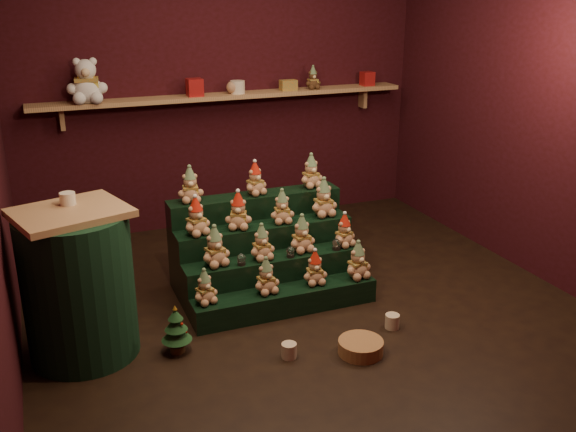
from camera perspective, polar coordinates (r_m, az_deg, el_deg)
name	(u,v)px	position (r m, az deg, el deg)	size (l,w,h in m)	color
ground	(303,303)	(4.93, 1.38, -7.77)	(4.00, 4.00, 0.00)	black
back_wall	(221,83)	(6.37, -5.97, 11.70)	(4.00, 0.10, 2.80)	black
front_wall	(503,213)	(2.77, 18.61, 0.22)	(4.00, 0.10, 2.80)	black
right_wall	(540,103)	(5.59, 21.47, 9.36)	(0.10, 4.00, 2.80)	black
back_shelf	(227,96)	(6.22, -5.47, 10.53)	(3.60, 0.26, 0.24)	tan
riser_tier_front	(286,301)	(4.77, -0.22, -7.54)	(1.40, 0.22, 0.18)	black
riser_tier_midfront	(275,278)	(4.92, -1.17, -5.51)	(1.40, 0.22, 0.36)	black
riser_tier_midback	(265,256)	(5.07, -2.07, -3.61)	(1.40, 0.22, 0.54)	black
riser_tier_back	(256,236)	(5.23, -2.90, -1.82)	(1.40, 0.22, 0.72)	black
teddy_0	(205,287)	(4.53, -7.42, -6.25)	(0.18, 0.16, 0.25)	tan
teddy_1	(266,276)	(4.64, -1.96, -5.32)	(0.19, 0.17, 0.27)	tan
teddy_2	(315,268)	(4.78, 2.40, -4.60)	(0.19, 0.17, 0.26)	tan
teddy_3	(358,260)	(4.89, 6.22, -3.90)	(0.21, 0.19, 0.29)	tan
teddy_4	(215,246)	(4.66, -6.52, -2.67)	(0.21, 0.19, 0.30)	tan
teddy_5	(262,242)	(4.75, -2.36, -2.32)	(0.19, 0.17, 0.27)	tan
teddy_6	(302,234)	(4.88, 1.23, -1.57)	(0.21, 0.18, 0.29)	tan
teddy_7	(344,230)	(5.00, 5.03, -1.27)	(0.19, 0.17, 0.26)	tan
teddy_8	(196,216)	(4.76, -8.18, -0.04)	(0.20, 0.18, 0.29)	tan
teddy_9	(238,211)	(4.85, -4.43, 0.49)	(0.20, 0.18, 0.29)	tan
teddy_10	(282,207)	(4.96, -0.54, 0.84)	(0.19, 0.17, 0.26)	tan
teddy_11	(324,197)	(5.12, 3.18, 1.66)	(0.22, 0.20, 0.31)	tan
teddy_12	(190,184)	(4.94, -8.69, 2.79)	(0.20, 0.18, 0.28)	tan
teddy_13	(255,179)	(5.07, -2.94, 3.34)	(0.19, 0.17, 0.26)	tan
teddy_14	(311,171)	(5.25, 2.06, 4.02)	(0.20, 0.18, 0.27)	tan
snow_globe_a	(241,259)	(4.69, -4.17, -3.87)	(0.06, 0.06, 0.09)	black
snow_globe_b	(290,252)	(4.81, 0.21, -3.21)	(0.06, 0.06, 0.08)	black
snow_globe_c	(337,244)	(4.96, 4.34, -2.51)	(0.07, 0.07, 0.09)	black
side_table	(79,284)	(4.30, -18.11, -5.80)	(0.78, 0.71, 1.00)	tan
table_ornament	(68,199)	(4.20, -19.00, 1.47)	(0.10, 0.10, 0.08)	beige
mini_christmas_tree	(176,329)	(4.31, -9.90, -9.90)	(0.20, 0.20, 0.34)	#402D17
mug_left	(289,351)	(4.25, 0.10, -11.87)	(0.10, 0.10, 0.10)	beige
mug_right	(392,321)	(4.64, 9.25, -9.22)	(0.10, 0.10, 0.10)	beige
wicker_basket	(361,347)	(4.32, 6.48, -11.49)	(0.30, 0.30, 0.09)	#A07040
white_bear	(86,75)	(5.92, -17.53, 11.89)	(0.35, 0.31, 0.48)	silver
brown_bear	(313,78)	(6.47, 2.23, 12.18)	(0.16, 0.14, 0.22)	#4C3419
gift_tin_red_a	(195,87)	(6.10, -8.30, 11.25)	(0.14, 0.14, 0.16)	#B01B1B
gift_tin_cream	(238,87)	(6.21, -4.51, 11.36)	(0.14, 0.14, 0.12)	beige
gift_tin_red_b	(367,79)	(6.76, 7.06, 12.03)	(0.12, 0.12, 0.14)	#B01B1B
shelf_plush_ball	(233,87)	(6.20, -4.94, 11.32)	(0.12, 0.12, 0.12)	tan
scarf_gift_box	(288,85)	(6.39, 0.03, 11.55)	(0.16, 0.10, 0.10)	#C3661B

